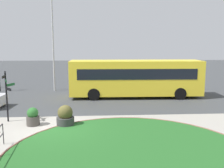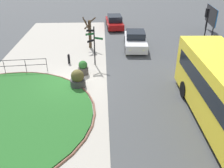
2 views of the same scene
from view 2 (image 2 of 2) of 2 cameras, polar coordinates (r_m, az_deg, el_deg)
ground at (r=16.74m, az=-9.62°, el=0.19°), size 120.00×120.00×0.00m
sidewalk_paving at (r=17.06m, az=-15.53°, el=0.10°), size 32.00×8.46×0.02m
signpost_directional at (r=18.60m, az=-4.25°, el=9.50°), size 0.50×1.26×3.03m
bollard_foreground at (r=19.64m, az=-9.98°, el=5.80°), size 0.19×0.19×0.78m
railing_grass_edge at (r=19.03m, az=-21.66°, el=4.26°), size 0.43×4.50×1.00m
car_near_lane at (r=29.26m, az=0.57°, el=14.22°), size 4.57×1.98×1.43m
car_far_lane at (r=22.83m, az=5.44°, el=10.05°), size 4.70×2.18×1.47m
traffic_light_near at (r=24.54m, az=21.11°, el=13.98°), size 0.49×0.30×3.34m
billboard_left at (r=29.10m, az=22.03°, el=14.46°), size 3.72×0.59×2.74m
planter_near_signpost at (r=17.64m, az=-6.71°, el=3.66°), size 0.73×0.73×1.04m
planter_kerbside at (r=15.98m, az=-7.95°, el=1.09°), size 0.99×0.99×1.20m
street_tree_bare at (r=22.47m, az=-5.24°, el=11.95°), size 1.23×1.22×2.82m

